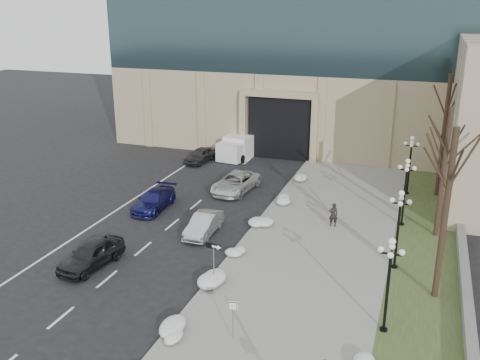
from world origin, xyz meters
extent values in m
cube|color=gray|center=(3.50, 14.00, 0.06)|extent=(9.00, 40.00, 0.12)
cube|color=gray|center=(-1.00, 14.00, 0.07)|extent=(0.30, 40.00, 0.14)
cube|color=#354321|center=(10.00, 14.00, 0.05)|extent=(4.00, 40.00, 0.10)
cube|color=slate|center=(12.00, 16.00, 0.35)|extent=(0.50, 30.00, 0.70)
cube|color=tan|center=(-2.00, 42.00, 4.00)|extent=(40.00, 20.00, 8.00)
cube|color=black|center=(-4.00, 33.00, 3.00)|extent=(6.00, 2.50, 6.00)
cube|color=tan|center=(-4.00, 31.60, 6.30)|extent=(7.50, 0.60, 0.60)
cube|color=tan|center=(-7.50, 31.60, 3.00)|extent=(0.60, 0.60, 6.00)
cube|color=tan|center=(-0.50, 31.60, 3.00)|extent=(0.60, 0.60, 6.00)
imported|color=black|center=(-8.13, 7.02, 0.75)|extent=(2.36, 4.63, 1.51)
imported|color=#AAAEB2|center=(-3.83, 13.33, 0.67)|extent=(1.53, 4.10, 1.34)
imported|color=navy|center=(-9.02, 16.18, 0.68)|extent=(2.12, 4.79, 1.37)
imported|color=silver|center=(-4.69, 21.76, 0.74)|extent=(2.97, 5.51, 1.47)
imported|color=#303035|center=(-10.61, 28.29, 0.69)|extent=(2.15, 4.20, 1.37)
imported|color=black|center=(3.95, 17.14, 0.94)|extent=(0.71, 0.59, 1.65)
cube|color=silver|center=(-7.52, 32.59, 1.09)|extent=(3.09, 5.72, 2.18)
cube|color=silver|center=(-7.95, 29.35, 0.98)|extent=(2.50, 2.03, 1.74)
cylinder|color=black|center=(-9.00, 29.70, 0.38)|extent=(0.37, 0.79, 0.76)
cylinder|color=black|center=(-6.84, 29.42, 0.38)|extent=(0.37, 0.79, 0.76)
cylinder|color=black|center=(-8.38, 34.35, 0.38)|extent=(0.37, 0.79, 0.76)
cylinder|color=black|center=(-6.22, 34.06, 0.38)|extent=(0.37, 0.79, 0.76)
cylinder|color=slate|center=(-0.63, 7.22, 1.24)|extent=(0.06, 0.06, 2.49)
cube|color=black|center=(-0.63, 7.22, 2.39)|extent=(0.91, 0.15, 0.31)
cube|color=white|center=(-0.49, 7.18, 2.39)|extent=(0.43, 0.06, 0.11)
cone|color=white|center=(-0.26, 7.14, 2.39)|extent=(0.24, 0.27, 0.25)
cylinder|color=slate|center=(1.99, 3.04, 1.00)|extent=(0.05, 0.05, 2.00)
cube|color=white|center=(1.99, 3.04, 1.82)|extent=(0.43, 0.15, 0.44)
cube|color=black|center=(1.99, 3.01, 1.82)|extent=(0.37, 0.11, 0.38)
cube|color=white|center=(1.99, 3.01, 1.82)|extent=(0.32, 0.10, 0.33)
ellipsoid|color=white|center=(-0.62, 2.50, 0.30)|extent=(1.10, 1.60, 0.36)
ellipsoid|color=white|center=(-0.46, 7.00, 0.30)|extent=(1.10, 1.60, 0.36)
ellipsoid|color=white|center=(-0.43, 11.22, 0.30)|extent=(1.10, 1.60, 0.36)
ellipsoid|color=white|center=(-0.73, 15.78, 0.30)|extent=(1.10, 1.60, 0.36)
ellipsoid|color=white|center=(-0.51, 20.26, 0.30)|extent=(1.10, 1.60, 0.36)
ellipsoid|color=white|center=(-0.37, 25.42, 0.30)|extent=(1.10, 1.60, 0.36)
cylinder|color=black|center=(8.30, 6.00, 0.10)|extent=(0.36, 0.36, 0.20)
cylinder|color=black|center=(8.30, 6.00, 2.00)|extent=(0.14, 0.14, 4.00)
cylinder|color=black|center=(8.30, 6.00, 4.00)|extent=(0.10, 0.90, 0.10)
cylinder|color=black|center=(8.30, 6.00, 4.00)|extent=(0.90, 0.10, 0.10)
sphere|color=silver|center=(8.30, 6.00, 4.60)|extent=(0.32, 0.32, 0.32)
sphere|color=silver|center=(8.75, 6.00, 4.15)|extent=(0.28, 0.28, 0.28)
sphere|color=silver|center=(7.85, 6.00, 4.15)|extent=(0.28, 0.28, 0.28)
sphere|color=silver|center=(8.30, 6.45, 4.15)|extent=(0.28, 0.28, 0.28)
sphere|color=silver|center=(8.30, 5.55, 4.15)|extent=(0.28, 0.28, 0.28)
cylinder|color=black|center=(8.30, 12.50, 0.10)|extent=(0.36, 0.36, 0.20)
cylinder|color=black|center=(8.30, 12.50, 2.00)|extent=(0.14, 0.14, 4.00)
cylinder|color=black|center=(8.30, 12.50, 4.00)|extent=(0.10, 0.90, 0.10)
cylinder|color=black|center=(8.30, 12.50, 4.00)|extent=(0.90, 0.10, 0.10)
sphere|color=silver|center=(8.30, 12.50, 4.60)|extent=(0.32, 0.32, 0.32)
sphere|color=silver|center=(8.75, 12.50, 4.15)|extent=(0.28, 0.28, 0.28)
sphere|color=silver|center=(7.85, 12.50, 4.15)|extent=(0.28, 0.28, 0.28)
sphere|color=silver|center=(8.30, 12.95, 4.15)|extent=(0.28, 0.28, 0.28)
sphere|color=silver|center=(8.30, 12.05, 4.15)|extent=(0.28, 0.28, 0.28)
cylinder|color=black|center=(8.30, 19.00, 0.10)|extent=(0.36, 0.36, 0.20)
cylinder|color=black|center=(8.30, 19.00, 2.00)|extent=(0.14, 0.14, 4.00)
cylinder|color=black|center=(8.30, 19.00, 4.00)|extent=(0.10, 0.90, 0.10)
cylinder|color=black|center=(8.30, 19.00, 4.00)|extent=(0.90, 0.10, 0.10)
sphere|color=silver|center=(8.30, 19.00, 4.60)|extent=(0.32, 0.32, 0.32)
sphere|color=silver|center=(8.75, 19.00, 4.15)|extent=(0.28, 0.28, 0.28)
sphere|color=silver|center=(7.85, 19.00, 4.15)|extent=(0.28, 0.28, 0.28)
sphere|color=silver|center=(8.30, 19.45, 4.15)|extent=(0.28, 0.28, 0.28)
sphere|color=silver|center=(8.30, 18.55, 4.15)|extent=(0.28, 0.28, 0.28)
cylinder|color=black|center=(8.30, 25.50, 0.10)|extent=(0.36, 0.36, 0.20)
cylinder|color=black|center=(8.30, 25.50, 2.00)|extent=(0.14, 0.14, 4.00)
cylinder|color=black|center=(8.30, 25.50, 4.00)|extent=(0.10, 0.90, 0.10)
cylinder|color=black|center=(8.30, 25.50, 4.00)|extent=(0.90, 0.10, 0.10)
sphere|color=silver|center=(8.30, 25.50, 4.60)|extent=(0.32, 0.32, 0.32)
sphere|color=silver|center=(8.75, 25.50, 4.15)|extent=(0.28, 0.28, 0.28)
sphere|color=silver|center=(7.85, 25.50, 4.15)|extent=(0.28, 0.28, 0.28)
sphere|color=silver|center=(8.30, 25.95, 4.15)|extent=(0.28, 0.28, 0.28)
sphere|color=silver|center=(8.30, 25.05, 4.15)|extent=(0.28, 0.28, 0.28)
cylinder|color=black|center=(10.50, 10.00, 4.50)|extent=(0.32, 0.32, 9.00)
cylinder|color=black|center=(10.50, 18.00, 4.25)|extent=(0.32, 0.32, 8.50)
cylinder|color=black|center=(10.50, 26.00, 4.75)|extent=(0.32, 0.32, 9.50)
camera|label=1|loc=(9.11, -16.14, 14.55)|focal=40.00mm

